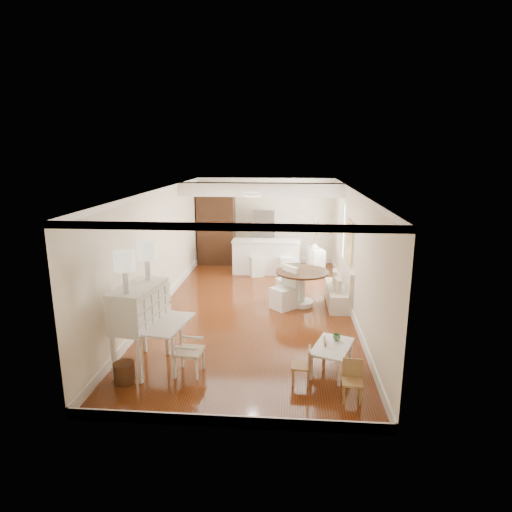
# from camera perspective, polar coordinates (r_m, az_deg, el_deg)

# --- Properties ---
(room) EXTENTS (9.00, 9.04, 2.82)m
(room) POSITION_cam_1_polar(r_m,az_deg,el_deg) (10.00, 0.16, 4.26)
(room) COLOR brown
(room) RESTS_ON ground
(secretary_bureau) EXTENTS (1.31, 1.33, 1.47)m
(secretary_bureau) POSITION_cam_1_polar(r_m,az_deg,el_deg) (7.62, -15.11, -9.10)
(secretary_bureau) COLOR white
(secretary_bureau) RESTS_ON ground
(gustavian_armchair) EXTENTS (0.52, 0.52, 0.84)m
(gustavian_armchair) POSITION_cam_1_polar(r_m,az_deg,el_deg) (7.35, -8.97, -12.34)
(gustavian_armchair) COLOR silver
(gustavian_armchair) RESTS_ON ground
(wicker_basket) EXTENTS (0.37, 0.37, 0.34)m
(wicker_basket) POSITION_cam_1_polar(r_m,az_deg,el_deg) (7.44, -17.15, -14.64)
(wicker_basket) COLOR #4E2D18
(wicker_basket) RESTS_ON ground
(kids_table) EXTENTS (0.84, 1.06, 0.46)m
(kids_table) POSITION_cam_1_polar(r_m,az_deg,el_deg) (7.54, 10.06, -13.28)
(kids_table) COLOR white
(kids_table) RESTS_ON ground
(kids_chair_a) EXTENTS (0.32, 0.32, 0.63)m
(kids_chair_a) POSITION_cam_1_polar(r_m,az_deg,el_deg) (7.07, 6.00, -14.29)
(kids_chair_a) COLOR #9E7548
(kids_chair_a) RESTS_ON ground
(kids_chair_b) EXTENTS (0.27, 0.27, 0.56)m
(kids_chair_b) POSITION_cam_1_polar(r_m,az_deg,el_deg) (7.56, 8.22, -12.72)
(kids_chair_b) COLOR #A5714B
(kids_chair_b) RESTS_ON ground
(kids_chair_c) EXTENTS (0.33, 0.33, 0.63)m
(kids_chair_c) POSITION_cam_1_polar(r_m,az_deg,el_deg) (6.76, 12.74, -15.98)
(kids_chair_c) COLOR #A57D4B
(kids_chair_c) RESTS_ON ground
(banquette) EXTENTS (0.52, 1.60, 0.98)m
(banquette) POSITION_cam_1_polar(r_m,az_deg,el_deg) (10.56, 10.88, -3.80)
(banquette) COLOR silver
(banquette) RESTS_ON ground
(dining_table) EXTENTS (1.44, 1.44, 0.86)m
(dining_table) POSITION_cam_1_polar(r_m,az_deg,el_deg) (10.37, 6.13, -4.30)
(dining_table) COLOR #402614
(dining_table) RESTS_ON ground
(slip_chair_near) EXTENTS (0.69, 0.69, 1.01)m
(slip_chair_near) POSITION_cam_1_polar(r_m,az_deg,el_deg) (10.11, 3.68, -4.29)
(slip_chair_near) COLOR white
(slip_chair_near) RESTS_ON ground
(slip_chair_far) EXTENTS (0.63, 0.64, 1.00)m
(slip_chair_far) POSITION_cam_1_polar(r_m,az_deg,el_deg) (10.79, 4.23, -3.16)
(slip_chair_far) COLOR silver
(slip_chair_far) RESTS_ON ground
(breakfast_counter) EXTENTS (2.05, 0.65, 1.03)m
(breakfast_counter) POSITION_cam_1_polar(r_m,az_deg,el_deg) (13.01, 1.36, -0.10)
(breakfast_counter) COLOR white
(breakfast_counter) RESTS_ON ground
(bar_stool_left) EXTENTS (0.50, 0.50, 0.96)m
(bar_stool_left) POSITION_cam_1_polar(r_m,az_deg,el_deg) (12.74, 0.03, -0.55)
(bar_stool_left) COLOR silver
(bar_stool_left) RESTS_ON ground
(bar_stool_right) EXTENTS (0.44, 0.44, 0.95)m
(bar_stool_right) POSITION_cam_1_polar(r_m,az_deg,el_deg) (12.77, 3.97, -0.59)
(bar_stool_right) COLOR white
(bar_stool_right) RESTS_ON ground
(pantry_cabinet) EXTENTS (1.20, 0.60, 2.30)m
(pantry_cabinet) POSITION_cam_1_polar(r_m,az_deg,el_deg) (14.12, -5.30, 3.58)
(pantry_cabinet) COLOR #381E11
(pantry_cabinet) RESTS_ON ground
(fridge) EXTENTS (0.75, 0.65, 1.80)m
(fridge) POSITION_cam_1_polar(r_m,az_deg,el_deg) (13.94, 2.43, 2.45)
(fridge) COLOR silver
(fridge) RESTS_ON ground
(sideboard) EXTENTS (0.55, 0.87, 0.77)m
(sideboard) POSITION_cam_1_polar(r_m,az_deg,el_deg) (13.20, 7.94, -0.61)
(sideboard) COLOR white
(sideboard) RESTS_ON ground
(pencil_cup) EXTENTS (0.16, 0.16, 0.10)m
(pencil_cup) POSITION_cam_1_polar(r_m,az_deg,el_deg) (7.62, 10.70, -10.61)
(pencil_cup) COLOR #57965E
(pencil_cup) RESTS_ON kids_table
(branch_vase) EXTENTS (0.22, 0.22, 0.18)m
(branch_vase) POSITION_cam_1_polar(r_m,az_deg,el_deg) (13.05, 7.84, 1.37)
(branch_vase) COLOR white
(branch_vase) RESTS_ON sideboard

